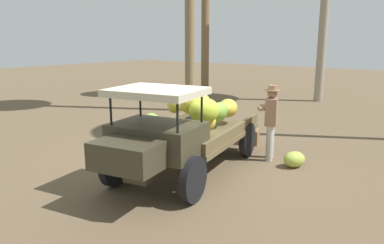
{
  "coord_description": "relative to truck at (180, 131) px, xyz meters",
  "views": [
    {
      "loc": [
        5.81,
        4.84,
        2.66
      ],
      "look_at": [
        -0.19,
        0.27,
        0.98
      ],
      "focal_mm": 35.0,
      "sensor_mm": 36.0,
      "label": 1
    }
  ],
  "objects": [
    {
      "name": "ground_plane",
      "position": [
        -0.32,
        -0.37,
        -0.91
      ],
      "size": [
        60.0,
        60.0,
        0.0
      ],
      "primitive_type": "plane",
      "color": "brown"
    },
    {
      "name": "truck",
      "position": [
        0.0,
        0.0,
        0.0
      ],
      "size": [
        4.63,
        2.41,
        1.84
      ],
      "rotation": [
        0.0,
        0.0,
        0.19
      ],
      "color": "#383324",
      "rests_on": "ground"
    },
    {
      "name": "farmer",
      "position": [
        -2.01,
        0.95,
        0.05
      ],
      "size": [
        0.55,
        0.51,
        1.68
      ],
      "rotation": [
        0.0,
        0.0,
        -1.23
      ],
      "color": "#B2ADA6",
      "rests_on": "ground"
    },
    {
      "name": "wooden_crate",
      "position": [
        -2.89,
        -0.03,
        -0.73
      ],
      "size": [
        0.58,
        0.57,
        0.36
      ],
      "primitive_type": "cube",
      "rotation": [
        0.0,
        0.0,
        0.36
      ],
      "color": "brown",
      "rests_on": "ground"
    },
    {
      "name": "loose_banana_bunch",
      "position": [
        -1.83,
        1.61,
        -0.74
      ],
      "size": [
        0.61,
        0.54,
        0.35
      ],
      "primitive_type": "ellipsoid",
      "rotation": [
        0.0,
        0.03,
        2.74
      ],
      "color": "#A6BB49",
      "rests_on": "ground"
    }
  ]
}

